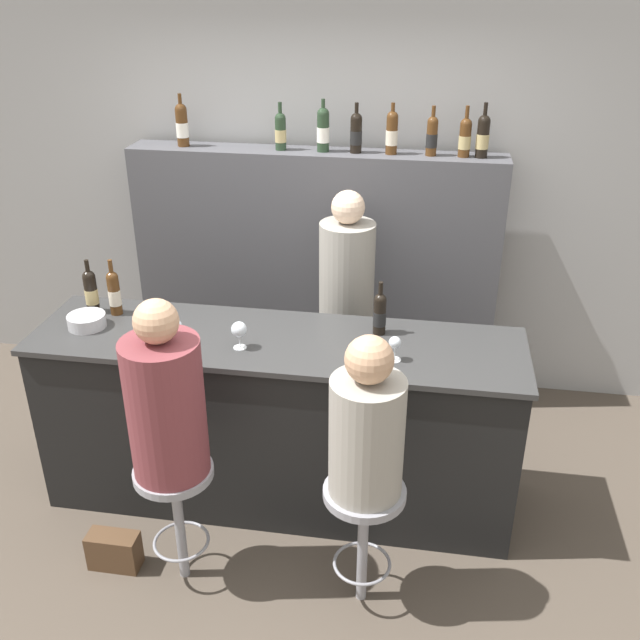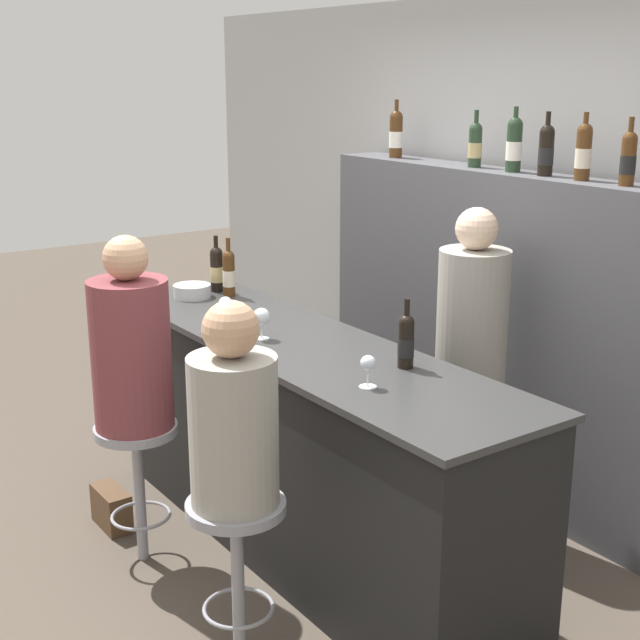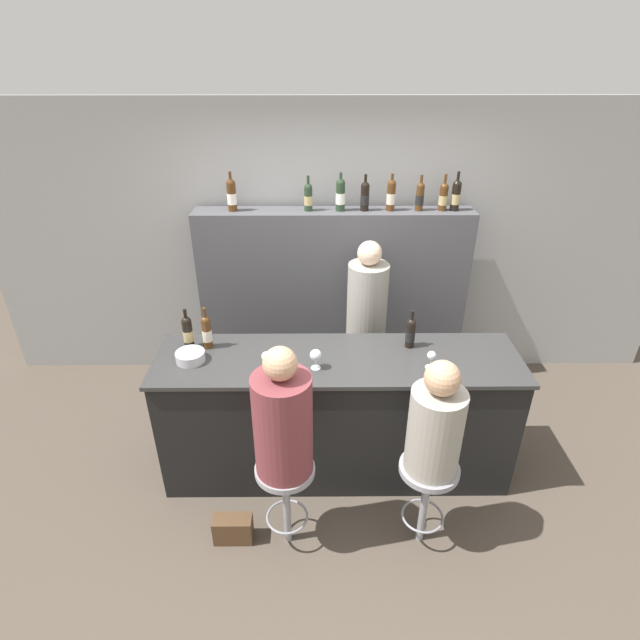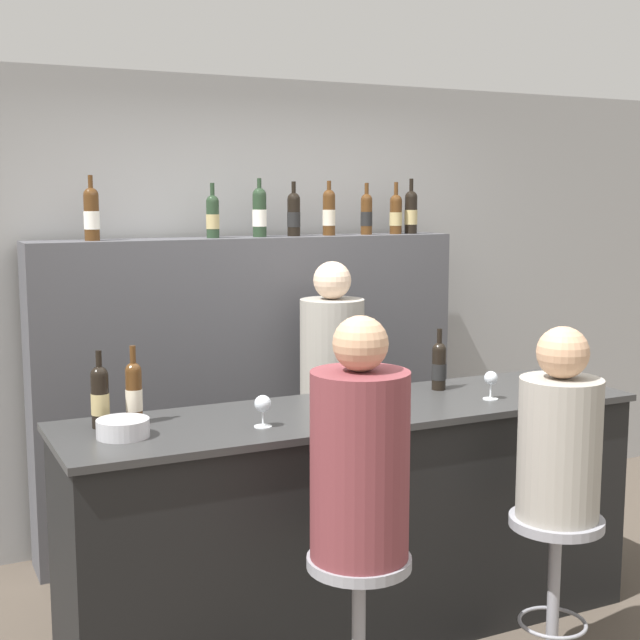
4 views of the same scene
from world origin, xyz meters
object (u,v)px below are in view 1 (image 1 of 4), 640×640
Objects in this scene: wine_bottle_backbar_4 at (392,132)px; wine_bottle_backbar_6 at (465,137)px; wine_bottle_backbar_7 at (483,136)px; wine_glass_2 at (395,344)px; wine_glass_0 at (176,327)px; handbag at (114,550)px; bar_stool_left at (176,493)px; bartender at (346,324)px; bar_stool_right at (364,514)px; guest_seated_left at (165,402)px; wine_bottle_counter_2 at (380,313)px; wine_bottle_backbar_0 at (182,125)px; wine_bottle_counter_1 at (114,292)px; wine_bottle_backbar_2 at (323,129)px; wine_bottle_backbar_1 at (281,131)px; wine_bottle_backbar_5 at (432,135)px; wine_bottle_counter_0 at (91,291)px; guest_seated_right at (367,428)px; wine_bottle_backbar_3 at (356,132)px; metal_bowl at (87,321)px.

wine_bottle_backbar_4 reaches higher than wine_bottle_backbar_6.
wine_bottle_backbar_7 is 2.51× the size of wine_glass_2.
wine_glass_0 reaches higher than handbag.
bar_stool_left is 0.42× the size of bartender.
guest_seated_left is at bearing 180.00° from bar_stool_right.
wine_bottle_counter_2 is 1.90m from wine_bottle_backbar_0.
wine_bottle_counter_1 is 2.35m from wine_bottle_backbar_7.
wine_bottle_backbar_7 reaches higher than wine_bottle_backbar_4.
wine_glass_2 is at bearing 29.69° from bar_stool_left.
wine_glass_0 is at bearing -111.75° from wine_bottle_backbar_2.
wine_bottle_backbar_0 reaches higher than wine_glass_0.
wine_bottle_counter_2 is 0.79m from bartender.
wine_bottle_backbar_1 is 1.13× the size of handbag.
wine_bottle_backbar_1 is (-0.74, 1.08, 0.69)m from wine_bottle_counter_2.
wine_bottle_backbar_7 is at bearing 75.97° from bar_stool_right.
wine_bottle_backbar_5 is 0.30m from wine_bottle_backbar_7.
wine_bottle_counter_2 is at bearing -87.57° from wine_bottle_backbar_4.
wine_bottle_backbar_1 is at bearing 137.18° from bartender.
bar_stool_right is at bearing -27.10° from wine_bottle_counter_0.
guest_seated_left is at bearing -150.31° from wine_glass_2.
wine_bottle_counter_1 is at bearing 0.00° from wine_bottle_counter_0.
wine_bottle_backbar_7 reaches higher than wine_bottle_backbar_6.
wine_bottle_counter_0 is 0.40× the size of guest_seated_right.
wine_bottle_backbar_0 is at bearing 104.94° from guest_seated_left.
wine_bottle_backbar_4 is at bearing 37.42° from wine_bottle_counter_1.
wine_glass_0 is 0.82m from bar_stool_left.
wine_bottle_backbar_3 is at bearing 72.35° from bar_stool_left.
guest_seated_left is 1.12× the size of guest_seated_right.
wine_bottle_backbar_6 is at bearing 56.42° from bar_stool_left.
wine_bottle_backbar_1 is 2.63m from handbag.
bartender is at bearing -64.18° from wine_bottle_backbar_2.
wine_bottle_counter_0 reaches higher than bar_stool_right.
wine_bottle_backbar_7 is at bearing 41.89° from wine_glass_0.
wine_bottle_backbar_3 is 1.00× the size of wine_bottle_backbar_6.
wine_bottle_backbar_4 reaches higher than metal_bowl.
wine_bottle_backbar_1 reaches higher than metal_bowl.
bartender reaches higher than bar_stool_left.
wine_bottle_counter_0 is 1.20× the size of handbag.
wine_bottle_backbar_7 is at bearing 47.67° from handbag.
wine_bottle_backbar_1 is at bearing 57.31° from metal_bowl.
wine_bottle_counter_1 is 0.20× the size of bartender.
wine_bottle_backbar_0 is at bearing 180.00° from wine_bottle_backbar_1.
wine_bottle_counter_2 is at bearing 43.48° from guest_seated_left.
wine_bottle_backbar_5 reaches higher than wine_glass_0.
bar_stool_left is 1.60m from bartender.
wine_bottle_backbar_4 is 2.33m from bar_stool_right.
wine_bottle_backbar_0 is at bearing 180.00° from wine_bottle_backbar_6.
wine_bottle_counter_2 is 0.95× the size of wine_bottle_backbar_4.
wine_bottle_backbar_4 is 0.19× the size of bartender.
wine_glass_2 is at bearing -102.35° from wine_bottle_backbar_6.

